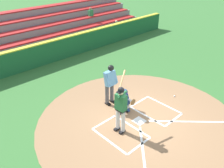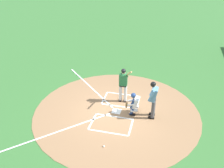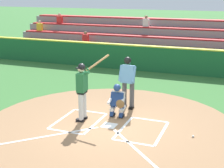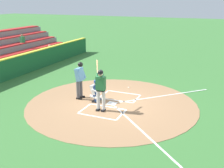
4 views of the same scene
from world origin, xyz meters
The scene contains 9 objects.
ground_plane centered at (0.00, 0.00, 0.00)m, with size 120.00×120.00×0.00m, color #387033.
dirt_circle centered at (0.00, 0.00, 0.01)m, with size 8.00×8.00×0.01m, color #99704C.
home_plate_and_chalk centered at (0.00, 0.88, 0.01)m, with size 7.93×4.91×0.01m.
batter centered at (0.95, -0.12, 1.10)m, with size 0.91×0.75×2.13m.
catcher centered at (0.02, -0.81, 0.59)m, with size 0.59×0.60×1.13m.
plate_umpire centered at (-0.03, -1.71, 1.08)m, with size 0.58×0.41×1.86m.
baseball centered at (-2.54, -0.07, 0.04)m, with size 0.07×0.07×0.07m, color white.
backstop_wall centered at (0.00, -7.50, 0.65)m, with size 22.00×0.36×1.31m.
bleacher_stand centered at (0.00, -10.76, 0.85)m, with size 20.00×4.25×2.55m.
Camera 3 is at (-3.54, 8.98, 4.07)m, focal length 54.05 mm.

